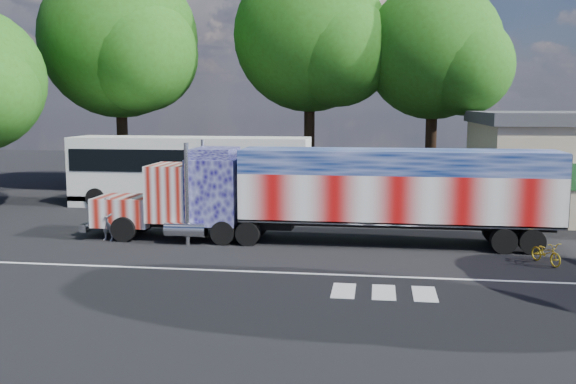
# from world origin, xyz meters

# --- Properties ---
(ground) EXTENTS (100.00, 100.00, 0.00)m
(ground) POSITION_xyz_m (0.00, 0.00, 0.00)
(ground) COLOR black
(lane_markings) EXTENTS (30.00, 2.67, 0.01)m
(lane_markings) POSITION_xyz_m (1.71, -3.77, 0.01)
(lane_markings) COLOR silver
(lane_markings) RESTS_ON ground
(semi_truck) EXTENTS (19.15, 3.02, 4.08)m
(semi_truck) POSITION_xyz_m (2.15, 2.01, 2.10)
(semi_truck) COLOR black
(semi_truck) RESTS_ON ground
(coach_bus) EXTENTS (13.10, 3.05, 3.81)m
(coach_bus) POSITION_xyz_m (-6.46, 10.30, 1.97)
(coach_bus) COLOR white
(coach_bus) RESTS_ON ground
(woman) EXTENTS (0.71, 0.52, 1.80)m
(woman) POSITION_xyz_m (-7.23, 1.09, 0.90)
(woman) COLOR slate
(woman) RESTS_ON ground
(bicycle) EXTENTS (1.12, 1.61, 0.80)m
(bicycle) POSITION_xyz_m (9.68, -0.50, 0.40)
(bicycle) COLOR gold
(bicycle) RESTS_ON ground
(tree_nw_a) EXTENTS (10.44, 9.95, 14.66)m
(tree_nw_a) POSITION_xyz_m (-12.57, 16.12, 9.62)
(tree_nw_a) COLOR black
(tree_nw_a) RESTS_ON ground
(tree_n_mid) EXTENTS (10.39, 9.89, 14.97)m
(tree_n_mid) POSITION_xyz_m (-0.64, 18.79, 9.96)
(tree_n_mid) COLOR black
(tree_n_mid) RESTS_ON ground
(tree_ne_a) EXTENTS (8.97, 8.55, 13.18)m
(tree_ne_a) POSITION_xyz_m (7.18, 17.90, 8.84)
(tree_ne_a) COLOR black
(tree_ne_a) RESTS_ON ground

